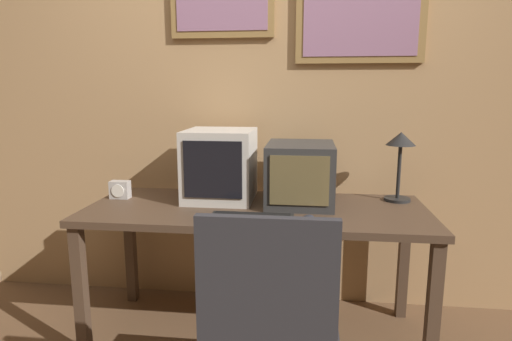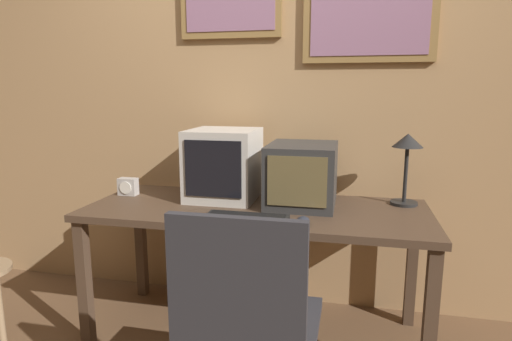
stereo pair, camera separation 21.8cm
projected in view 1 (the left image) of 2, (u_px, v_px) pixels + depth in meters
The scene contains 8 objects.
wall_back at pixel (266, 92), 2.57m from camera, with size 8.00×0.08×2.60m.
desk at pixel (256, 221), 2.24m from camera, with size 1.76×0.70×0.73m.
monitor_left at pixel (220, 165), 2.35m from camera, with size 0.37×0.39×0.39m.
monitor_right at pixel (300, 173), 2.28m from camera, with size 0.35×0.43×0.32m.
keyboard_main at pixel (252, 218), 1.99m from camera, with size 0.39×0.14×0.03m.
mouse_near_keyboard at pixel (309, 220), 1.94m from camera, with size 0.06×0.11×0.04m.
desk_clock at pixel (120, 190), 2.39m from camera, with size 0.11×0.06×0.10m.
desk_lamp at pixel (400, 149), 2.30m from camera, with size 0.16×0.16×0.38m.
Camera 1 is at (0.26, -1.33, 1.33)m, focal length 30.00 mm.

